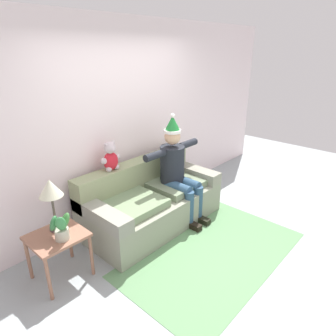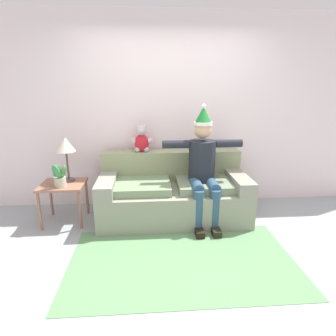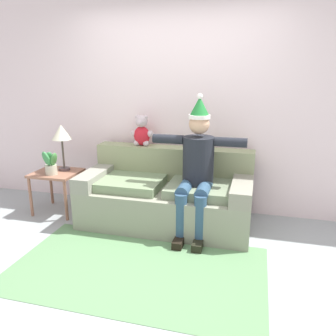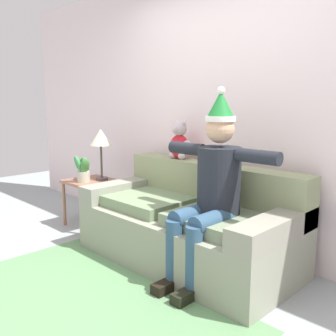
% 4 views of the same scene
% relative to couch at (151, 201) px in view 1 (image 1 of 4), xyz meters
% --- Properties ---
extents(ground_plane, '(10.00, 10.00, 0.00)m').
position_rel_couch_xyz_m(ground_plane, '(0.00, -1.01, -0.33)').
color(ground_plane, '#99A2A4').
extents(back_wall, '(7.00, 0.10, 2.70)m').
position_rel_couch_xyz_m(back_wall, '(0.00, 0.54, 1.02)').
color(back_wall, silver).
rests_on(back_wall, ground_plane).
extents(couch, '(1.93, 0.93, 0.84)m').
position_rel_couch_xyz_m(couch, '(0.00, 0.00, 0.00)').
color(couch, gray).
rests_on(couch, ground_plane).
extents(person_seated, '(1.02, 0.77, 1.51)m').
position_rel_couch_xyz_m(person_seated, '(0.37, -0.17, 0.43)').
color(person_seated, '#1F232A').
rests_on(person_seated, ground_plane).
extents(teddy_bear, '(0.29, 0.17, 0.38)m').
position_rel_couch_xyz_m(teddy_bear, '(-0.41, 0.29, 0.68)').
color(teddy_bear, red).
rests_on(teddy_bear, couch).
extents(side_table, '(0.54, 0.50, 0.53)m').
position_rel_couch_xyz_m(side_table, '(-1.42, -0.07, 0.12)').
color(side_table, '#94634C').
rests_on(side_table, ground_plane).
extents(table_lamp, '(0.24, 0.24, 0.57)m').
position_rel_couch_xyz_m(table_lamp, '(-1.36, 0.03, 0.65)').
color(table_lamp, '#544247').
rests_on(table_lamp, side_table).
extents(potted_plant, '(0.23, 0.24, 0.31)m').
position_rel_couch_xyz_m(potted_plant, '(-1.41, -0.18, 0.34)').
color(potted_plant, '#B9B79F').
rests_on(potted_plant, side_table).
extents(area_rug, '(2.29, 1.34, 0.01)m').
position_rel_couch_xyz_m(area_rug, '(0.00, -1.07, -0.32)').
color(area_rug, '#608E5E').
rests_on(area_rug, ground_plane).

